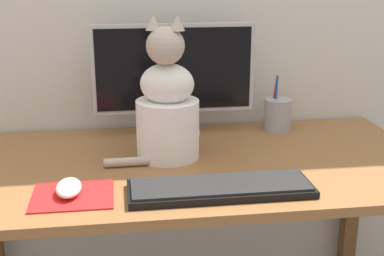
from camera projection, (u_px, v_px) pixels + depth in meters
name	position (u px, v px, depth m)	size (l,w,h in m)	color
desk	(192.00, 191.00, 1.53)	(1.36, 0.70, 0.70)	brown
monitor	(174.00, 76.00, 1.68)	(0.51, 0.17, 0.36)	#B2B2B7
keyboard	(220.00, 188.00, 1.30)	(0.45, 0.15, 0.02)	black
mousepad_left	(73.00, 196.00, 1.28)	(0.19, 0.17, 0.00)	red
computer_mouse_left	(69.00, 188.00, 1.28)	(0.06, 0.11, 0.03)	white
cat	(167.00, 107.00, 1.49)	(0.30, 0.23, 0.41)	white
pen_cup	(278.00, 114.00, 1.78)	(0.09, 0.09, 0.18)	#99999E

